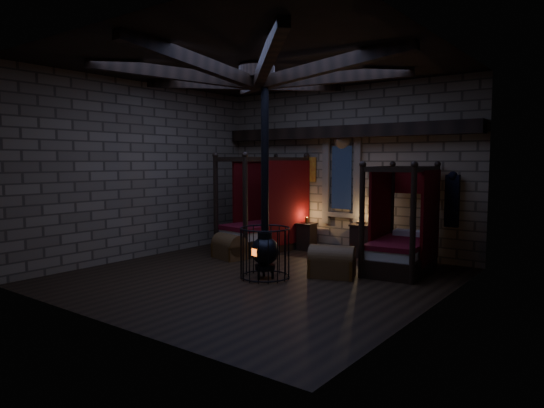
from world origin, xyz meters
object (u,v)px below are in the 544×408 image
Objects in this scene: stove at (265,247)px; bed_left at (265,227)px; trunk_left at (229,247)px; bed_right at (402,245)px; trunk_right at (332,263)px.

bed_left is at bearing 140.95° from stove.
bed_left is 1.47m from trunk_left.
bed_left is at bearing 171.45° from bed_right.
trunk_right is (2.89, -0.15, 0.02)m from trunk_left.
stove is (-1.89, -2.32, 0.07)m from bed_right.
bed_left is 2.67× the size of trunk_left.
stove is at bearing -158.60° from trunk_right.
stove is (1.88, -1.03, 0.35)m from trunk_left.
bed_left is 3.11m from stove.
bed_right is (3.79, -0.14, -0.05)m from bed_left.
bed_left is 1.10× the size of bed_right.
bed_right is 3.99m from trunk_left.
bed_right reaches higher than trunk_left.
bed_left is 0.61× the size of stove.
trunk_left is 0.90× the size of trunk_right.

